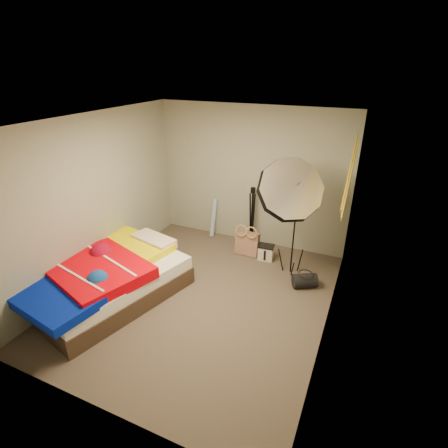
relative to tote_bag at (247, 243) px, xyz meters
The scene contains 15 objects.
floor 1.49m from the tote_bag, 96.34° to the right, with size 4.00×4.00×0.00m, color brown.
ceiling 2.73m from the tote_bag, 96.34° to the right, with size 4.00×4.00×0.00m, color silver.
wall_back 1.18m from the tote_bag, 107.07° to the left, with size 3.50×3.50×0.00m, color gray.
wall_front 3.62m from the tote_bag, 92.69° to the right, with size 3.50×3.50×0.00m, color gray.
wall_left 2.63m from the tote_bag, 142.49° to the right, with size 4.00×4.00×0.00m, color gray.
wall_right 2.40m from the tote_bag, 42.78° to the right, with size 4.00×4.00×0.00m, color gray.
tote_bag is the anchor object (origin of this frame).
wrapping_roll 0.98m from the tote_bag, 153.49° to the left, with size 0.09×0.09×0.75m, color #4B7BBB.
camera_case 0.38m from the tote_bag, ahead, with size 0.25×0.18×0.25m, color beige.
duffel_bag 1.30m from the tote_bag, 26.86° to the right, with size 0.22×0.22×0.36m, color black.
wall_stripe_upper 2.50m from the tote_bag, 29.00° to the right, with size 0.02×1.10×0.10m, color gold.
wall_stripe_lower 2.28m from the tote_bag, 21.54° to the right, with size 0.02×1.10×0.10m, color gold.
bed 2.42m from the tote_bag, 125.72° to the right, with size 1.95×2.49×0.61m.
photo_umbrella 1.52m from the tote_bag, 29.68° to the right, with size 0.97×1.09×2.02m.
camera_tripod 0.57m from the tote_bag, 98.36° to the left, with size 0.08×0.08×1.13m.
Camera 1 is at (2.00, -3.66, 3.15)m, focal length 28.00 mm.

